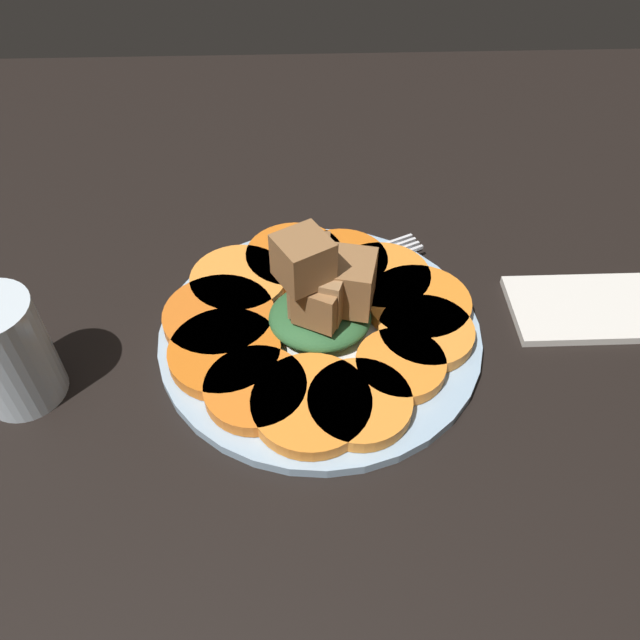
# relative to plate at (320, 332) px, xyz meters

# --- Properties ---
(table_slab) EXTENTS (1.20, 1.20, 0.02)m
(table_slab) POSITION_rel_plate_xyz_m (0.00, 0.00, -0.02)
(table_slab) COLOR black
(table_slab) RESTS_ON ground
(plate) EXTENTS (0.29, 0.29, 0.01)m
(plate) POSITION_rel_plate_xyz_m (0.00, 0.00, 0.00)
(plate) COLOR #99B7D1
(plate) RESTS_ON table_slab
(carrot_slice_0) EXTENTS (0.10, 0.10, 0.01)m
(carrot_slice_0) POSITION_rel_plate_xyz_m (0.01, 0.09, 0.01)
(carrot_slice_0) COLOR orange
(carrot_slice_0) RESTS_ON plate
(carrot_slice_1) EXTENTS (0.08, 0.08, 0.01)m
(carrot_slice_1) POSITION_rel_plate_xyz_m (-0.03, 0.09, 0.01)
(carrot_slice_1) COLOR orange
(carrot_slice_1) RESTS_ON plate
(carrot_slice_2) EXTENTS (0.08, 0.08, 0.01)m
(carrot_slice_2) POSITION_rel_plate_xyz_m (-0.07, 0.05, 0.01)
(carrot_slice_2) COLOR orange
(carrot_slice_2) RESTS_ON plate
(carrot_slice_3) EXTENTS (0.08, 0.08, 0.01)m
(carrot_slice_3) POSITION_rel_plate_xyz_m (-0.09, 0.02, 0.01)
(carrot_slice_3) COLOR orange
(carrot_slice_3) RESTS_ON plate
(carrot_slice_4) EXTENTS (0.10, 0.10, 0.01)m
(carrot_slice_4) POSITION_rel_plate_xyz_m (-0.09, -0.02, 0.01)
(carrot_slice_4) COLOR orange
(carrot_slice_4) RESTS_ON plate
(carrot_slice_5) EXTENTS (0.09, 0.09, 0.01)m
(carrot_slice_5) POSITION_rel_plate_xyz_m (-0.06, -0.06, 0.01)
(carrot_slice_5) COLOR orange
(carrot_slice_5) RESTS_ON plate
(carrot_slice_6) EXTENTS (0.09, 0.09, 0.01)m
(carrot_slice_6) POSITION_rel_plate_xyz_m (-0.02, -0.08, 0.01)
(carrot_slice_6) COLOR orange
(carrot_slice_6) RESTS_ON plate
(carrot_slice_7) EXTENTS (0.10, 0.10, 0.01)m
(carrot_slice_7) POSITION_rel_plate_xyz_m (0.02, -0.09, 0.01)
(carrot_slice_7) COLOR orange
(carrot_slice_7) RESTS_ON plate
(carrot_slice_8) EXTENTS (0.09, 0.09, 0.01)m
(carrot_slice_8) POSITION_rel_plate_xyz_m (0.08, -0.06, 0.01)
(carrot_slice_8) COLOR orange
(carrot_slice_8) RESTS_ON plate
(carrot_slice_9) EXTENTS (0.10, 0.10, 0.01)m
(carrot_slice_9) POSITION_rel_plate_xyz_m (0.09, -0.01, 0.01)
(carrot_slice_9) COLOR orange
(carrot_slice_9) RESTS_ON plate
(carrot_slice_10) EXTENTS (0.10, 0.10, 0.01)m
(carrot_slice_10) POSITION_rel_plate_xyz_m (0.08, 0.03, 0.01)
(carrot_slice_10) COLOR orange
(carrot_slice_10) RESTS_ON plate
(carrot_slice_11) EXTENTS (0.08, 0.08, 0.01)m
(carrot_slice_11) POSITION_rel_plate_xyz_m (0.05, 0.07, 0.01)
(carrot_slice_11) COLOR orange
(carrot_slice_11) RESTS_ON plate
(center_pile) EXTENTS (0.10, 0.08, 0.11)m
(center_pile) POSITION_rel_plate_xyz_m (-0.00, 0.00, 0.05)
(center_pile) COLOR #2D6033
(center_pile) RESTS_ON plate
(fork) EXTENTS (0.18, 0.10, 0.00)m
(fork) POSITION_rel_plate_xyz_m (-0.02, -0.08, 0.01)
(fork) COLOR silver
(fork) RESTS_ON plate
(water_glass) EXTENTS (0.07, 0.07, 0.10)m
(water_glass) POSITION_rel_plate_xyz_m (0.25, 0.05, 0.04)
(water_glass) COLOR silver
(water_glass) RESTS_ON table_slab
(napkin) EXTENTS (0.14, 0.09, 0.01)m
(napkin) POSITION_rel_plate_xyz_m (-0.25, -0.02, -0.00)
(napkin) COLOR silver
(napkin) RESTS_ON table_slab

